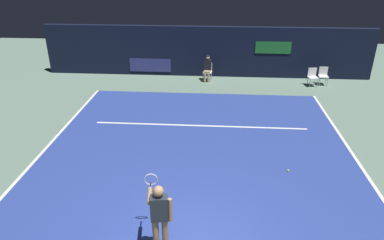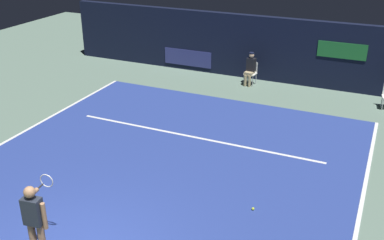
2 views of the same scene
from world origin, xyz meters
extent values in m
plane|color=slate|center=(0.00, 4.28, 0.00)|extent=(32.65, 32.65, 0.00)
cube|color=navy|center=(0.00, 4.28, 0.01)|extent=(10.21, 10.56, 0.01)
cube|color=white|center=(5.05, 4.28, 0.01)|extent=(0.10, 10.56, 0.01)
cube|color=white|center=(-5.05, 4.28, 0.01)|extent=(0.10, 10.56, 0.01)
cube|color=white|center=(0.00, 6.13, 0.01)|extent=(7.96, 0.10, 0.01)
cube|color=black|center=(0.00, 12.32, 1.30)|extent=(17.00, 0.30, 2.60)
cube|color=navy|center=(-2.98, 12.16, 0.55)|extent=(2.20, 0.04, 0.70)
cube|color=#1E6B2D|center=(3.40, 12.16, 1.60)|extent=(1.80, 0.04, 0.60)
cylinder|color=#8C6647|center=(-0.42, -0.12, 0.46)|extent=(0.14, 0.14, 0.92)
cylinder|color=#8C6647|center=(-0.62, -0.15, 0.46)|extent=(0.14, 0.14, 0.92)
cube|color=#1E232D|center=(-0.52, -0.13, 1.20)|extent=(0.39, 0.26, 0.56)
sphere|color=#8C6647|center=(-0.52, -0.13, 1.62)|extent=(0.22, 0.22, 0.22)
cylinder|color=#8C6647|center=(-0.75, 0.06, 1.35)|extent=(0.15, 0.51, 0.09)
cylinder|color=#8C6647|center=(-0.31, -0.09, 1.12)|extent=(0.09, 0.09, 0.56)
cylinder|color=black|center=(-0.79, 0.36, 1.35)|extent=(0.07, 0.30, 0.03)
torus|color=#B2B2B7|center=(-0.82, 0.63, 1.35)|extent=(0.30, 0.06, 0.30)
cube|color=white|center=(0.10, 11.44, 0.46)|extent=(0.48, 0.45, 0.04)
cube|color=white|center=(0.12, 11.64, 0.69)|extent=(0.42, 0.08, 0.42)
cylinder|color=#B2B2B7|center=(-0.10, 11.30, 0.23)|extent=(0.03, 0.03, 0.46)
cylinder|color=#B2B2B7|center=(0.27, 11.25, 0.23)|extent=(0.03, 0.03, 0.46)
cylinder|color=#B2B2B7|center=(-0.07, 11.63, 0.23)|extent=(0.03, 0.03, 0.46)
cylinder|color=#B2B2B7|center=(0.31, 11.59, 0.23)|extent=(0.03, 0.03, 0.46)
cube|color=tan|center=(0.09, 11.36, 0.50)|extent=(0.36, 0.43, 0.14)
cylinder|color=tan|center=(-0.02, 11.20, 0.23)|extent=(0.11, 0.11, 0.46)
cylinder|color=tan|center=(0.16, 11.18, 0.23)|extent=(0.11, 0.11, 0.46)
cube|color=black|center=(0.11, 11.48, 0.83)|extent=(0.36, 0.26, 0.52)
sphere|color=#DBAD89|center=(0.11, 11.48, 1.21)|extent=(0.20, 0.20, 0.20)
cylinder|color=#141933|center=(0.11, 11.48, 1.30)|extent=(0.19, 0.19, 0.04)
cube|color=white|center=(5.84, 11.19, 0.44)|extent=(0.46, 0.43, 0.04)
cube|color=white|center=(5.85, 11.39, 0.67)|extent=(0.42, 0.05, 0.42)
cylinder|color=#B2B2B7|center=(5.64, 11.04, 0.22)|extent=(0.03, 0.03, 0.44)
cylinder|color=#B2B2B7|center=(6.01, 11.01, 0.22)|extent=(0.03, 0.03, 0.44)
cylinder|color=#B2B2B7|center=(5.66, 11.37, 0.22)|extent=(0.03, 0.03, 0.44)
cylinder|color=#B2B2B7|center=(6.03, 11.35, 0.22)|extent=(0.03, 0.03, 0.44)
cube|color=white|center=(5.29, 10.98, 0.44)|extent=(0.49, 0.46, 0.04)
cube|color=white|center=(5.26, 11.18, 0.67)|extent=(0.42, 0.09, 0.42)
cylinder|color=#B2B2B7|center=(5.13, 10.79, 0.22)|extent=(0.03, 0.03, 0.44)
cylinder|color=#B2B2B7|center=(5.50, 10.84, 0.22)|extent=(0.03, 0.03, 0.44)
cylinder|color=#B2B2B7|center=(5.08, 11.12, 0.22)|extent=(0.03, 0.03, 0.44)
cylinder|color=#B2B2B7|center=(5.45, 11.18, 0.22)|extent=(0.03, 0.03, 0.44)
sphere|color=#CCE033|center=(2.78, 3.22, 0.05)|extent=(0.07, 0.07, 0.07)
camera|label=1|loc=(0.55, -5.75, 5.86)|focal=32.76mm
camera|label=2|loc=(5.08, -5.37, 6.25)|focal=42.76mm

